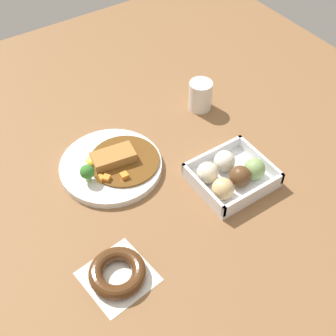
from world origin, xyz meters
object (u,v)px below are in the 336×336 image
Objects in this scene: curry_plate at (112,165)px; donut_box at (231,175)px; coffee_mug at (200,95)px; chocolate_ring_donut at (118,273)px.

curry_plate is 1.39× the size of donut_box.
curry_plate is at bearing 137.21° from donut_box.
coffee_mug is at bearing 12.26° from curry_plate.
chocolate_ring_donut is (-0.35, -0.07, -0.01)m from donut_box.
chocolate_ring_donut is at bearing -143.47° from coffee_mug.
coffee_mug reaches higher than chocolate_ring_donut.
coffee_mug is (0.32, 0.07, 0.03)m from curry_plate.
coffee_mug reaches higher than donut_box.
coffee_mug is (0.45, 0.34, 0.03)m from chocolate_ring_donut.
donut_box is 0.29m from coffee_mug.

